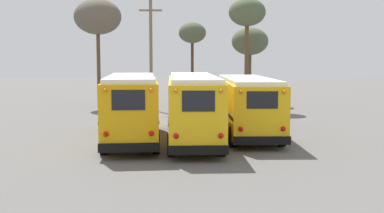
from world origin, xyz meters
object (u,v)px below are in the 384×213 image
at_px(school_bus_1, 193,105).
at_px(school_bus_2, 247,104).
at_px(utility_pole, 151,51).
at_px(bare_tree_0, 247,14).
at_px(bare_tree_1, 250,42).
at_px(bare_tree_3, 98,17).
at_px(bare_tree_2, 192,34).
at_px(school_bus_0, 132,106).

height_order(school_bus_1, school_bus_2, school_bus_1).
bearing_deg(school_bus_2, utility_pole, 113.29).
distance_m(bare_tree_0, bare_tree_1, 4.79).
distance_m(school_bus_1, bare_tree_3, 19.53).
relative_size(school_bus_1, bare_tree_3, 1.20).
bearing_deg(bare_tree_1, school_bus_2, -100.52).
distance_m(school_bus_2, bare_tree_0, 14.27).
relative_size(bare_tree_2, bare_tree_3, 0.81).
distance_m(school_bus_0, bare_tree_1, 21.27).
relative_size(school_bus_2, bare_tree_3, 1.11).
relative_size(school_bus_0, school_bus_1, 0.87).
height_order(school_bus_2, bare_tree_2, bare_tree_2).
xyz_separation_m(school_bus_2, utility_pole, (-5.48, 12.74, 2.99)).
xyz_separation_m(utility_pole, bare_tree_0, (7.64, 0.06, 2.93)).
bearing_deg(bare_tree_1, bare_tree_2, 161.61).
bearing_deg(bare_tree_0, school_bus_0, -119.43).
bearing_deg(bare_tree_0, bare_tree_2, 124.31).
xyz_separation_m(bare_tree_0, bare_tree_1, (1.01, 4.22, -2.04)).
bearing_deg(bare_tree_3, school_bus_0, -77.32).
xyz_separation_m(school_bus_1, bare_tree_0, (5.19, 14.43, 5.82)).
distance_m(school_bus_1, bare_tree_0, 16.40).
distance_m(school_bus_0, bare_tree_0, 17.71).
bearing_deg(school_bus_1, bare_tree_1, 71.62).
bearing_deg(school_bus_1, school_bus_2, 28.19).
xyz_separation_m(school_bus_0, bare_tree_0, (8.22, 14.58, 5.81)).
bearing_deg(bare_tree_3, bare_tree_0, -13.34).
distance_m(utility_pole, bare_tree_1, 9.69).
relative_size(utility_pole, bare_tree_1, 1.31).
bearing_deg(school_bus_0, bare_tree_2, 78.39).
height_order(bare_tree_0, bare_tree_3, bare_tree_3).
distance_m(bare_tree_1, bare_tree_3, 13.37).
bearing_deg(bare_tree_3, school_bus_1, -68.09).
bearing_deg(bare_tree_3, bare_tree_1, 5.79).
relative_size(school_bus_0, bare_tree_3, 1.04).
bearing_deg(bare_tree_1, school_bus_1, -108.38).
xyz_separation_m(school_bus_0, bare_tree_1, (9.23, 18.79, 3.77)).
relative_size(school_bus_2, bare_tree_0, 1.13).
height_order(school_bus_0, bare_tree_1, bare_tree_1).
distance_m(school_bus_2, utility_pole, 14.19).
distance_m(school_bus_2, bare_tree_2, 19.35).
distance_m(utility_pole, bare_tree_3, 6.10).
distance_m(school_bus_0, bare_tree_2, 21.38).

